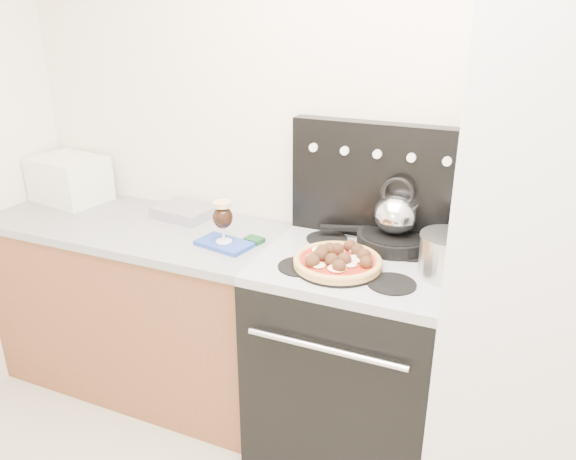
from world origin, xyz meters
The scene contains 16 objects.
room_shell centered at (0.00, 0.29, 1.25)m, with size 3.52×3.01×2.52m.
base_cabinet centered at (-1.02, 1.20, 0.43)m, with size 1.45×0.60×0.86m, color brown.
countertop centered at (-1.02, 1.20, 0.88)m, with size 1.48×0.63×0.04m, color #939397.
stove_body centered at (0.08, 1.18, 0.44)m, with size 0.76×0.65×0.88m, color black.
cooktop centered at (0.08, 1.18, 0.90)m, with size 0.76×0.65×0.04m, color #ADADB2.
backguard centered at (0.08, 1.45, 1.17)m, with size 0.76×0.08×0.50m, color black.
fridge centered at (0.78, 1.15, 0.95)m, with size 0.64×0.68×1.90m, color silver.
toaster_oven centered at (-1.54, 1.33, 1.02)m, with size 0.37×0.27×0.23m, color white.
foil_sheet centered at (-0.85, 1.35, 0.93)m, with size 0.27×0.20×0.05m, color silver.
oven_mitt centered at (-0.50, 1.12, 0.91)m, with size 0.24×0.14×0.02m, color #2745AA.
beer_glass centered at (-0.50, 1.12, 1.01)m, with size 0.09×0.09×0.19m, color black, non-canonical shape.
pizza_pan centered at (0.03, 1.08, 0.93)m, with size 0.34×0.34×0.01m, color black.
pizza centered at (0.03, 1.08, 0.96)m, with size 0.34×0.34×0.05m, color gold, non-canonical shape.
skillet centered at (0.18, 1.37, 0.95)m, with size 0.31×0.31×0.06m, color black.
tea_kettle centered at (0.18, 1.37, 1.08)m, with size 0.19×0.19×0.20m, color white, non-canonical shape.
stock_pot centered at (0.43, 1.18, 1.00)m, with size 0.21×0.21×0.15m, color #B8B8B8.
Camera 1 is at (0.64, -0.80, 1.88)m, focal length 35.00 mm.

